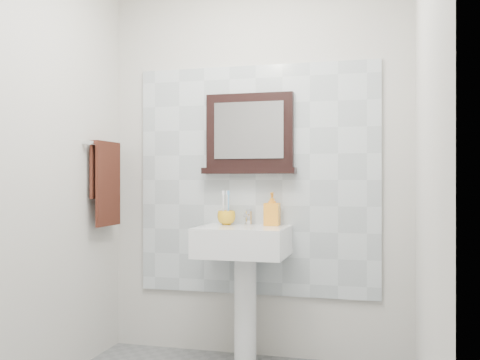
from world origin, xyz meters
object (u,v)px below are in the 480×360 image
toothbrush_cup (226,218)px  soap_dispenser (272,209)px  hand_towel (106,177)px  pedestal_sink (243,256)px  framed_mirror (250,136)px

toothbrush_cup → soap_dispenser: (0.30, 0.02, 0.06)m
toothbrush_cup → soap_dispenser: bearing=4.0°
soap_dispenser → hand_towel: size_ratio=0.38×
toothbrush_cup → pedestal_sink: bearing=-38.1°
soap_dispenser → framed_mirror: bearing=159.8°
toothbrush_cup → hand_towel: bearing=-167.6°
framed_mirror → hand_towel: size_ratio=1.12×
toothbrush_cup → hand_towel: size_ratio=0.21×
pedestal_sink → hand_towel: 1.04m
toothbrush_cup → hand_towel: (-0.77, -0.17, 0.26)m
pedestal_sink → framed_mirror: (-0.01, 0.19, 0.76)m
pedestal_sink → toothbrush_cup: pedestal_sink is taller
pedestal_sink → framed_mirror: size_ratio=1.56×
pedestal_sink → soap_dispenser: soap_dispenser is taller
pedestal_sink → hand_towel: bearing=-176.4°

